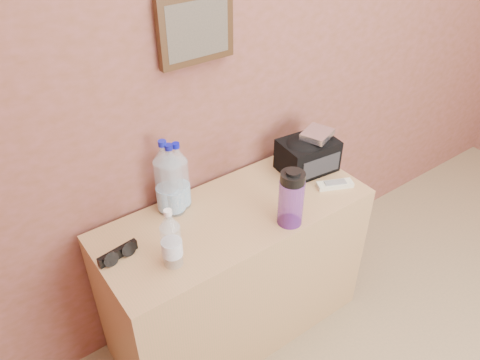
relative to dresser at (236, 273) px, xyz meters
The scene contains 11 objects.
picture_frame 1.07m from the dresser, 90.00° to the left, with size 0.30×0.03×0.25m, color #382311, non-canonical shape.
dresser is the anchor object (origin of this frame).
pet_large_a 0.57m from the dresser, 140.61° to the left, with size 0.09×0.09×0.33m.
pet_large_b 0.55m from the dresser, 141.53° to the left, with size 0.09×0.09×0.31m.
pet_large_c 0.54m from the dresser, 131.94° to the left, with size 0.08×0.08×0.30m.
pet_small 0.59m from the dresser, 163.67° to the right, with size 0.07×0.07×0.24m.
nalgene_bottle 0.53m from the dresser, 50.98° to the right, with size 0.10×0.10×0.24m.
sunglasses 0.62m from the dresser, behind, with size 0.15×0.06×0.04m, color black, non-canonical shape.
ac_remote 0.59m from the dresser, 13.92° to the right, with size 0.16×0.05×0.02m, color white.
toiletry_bag 0.63m from the dresser, ahead, with size 0.25×0.18×0.17m, color black, non-canonical shape.
foil_packet 0.72m from the dresser, ahead, with size 0.13×0.11×0.03m, color silver.
Camera 1 is at (-1.30, 0.55, 1.93)m, focal length 35.00 mm.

